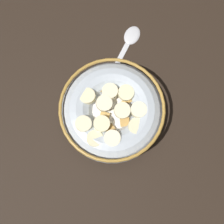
# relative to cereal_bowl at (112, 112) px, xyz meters

# --- Properties ---
(ground_plane) EXTENTS (1.19, 1.19, 0.02)m
(ground_plane) POSITION_rel_cereal_bowl_xyz_m (-0.00, -0.00, -0.04)
(ground_plane) COLOR black
(cereal_bowl) EXTENTS (0.19, 0.19, 0.07)m
(cereal_bowl) POSITION_rel_cereal_bowl_xyz_m (0.00, 0.00, 0.00)
(cereal_bowl) COLOR #B2BCC6
(cereal_bowl) RESTS_ON ground_plane
(spoon) EXTENTS (0.09, 0.13, 0.01)m
(spoon) POSITION_rel_cereal_bowl_xyz_m (-0.05, -0.15, -0.03)
(spoon) COLOR silver
(spoon) RESTS_ON ground_plane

